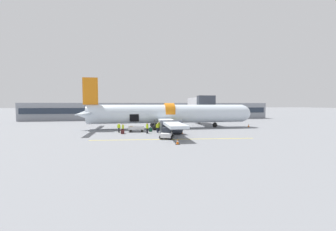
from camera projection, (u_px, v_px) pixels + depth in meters
The scene contains 18 objects.
ground_plane at pixel (167, 132), 36.45m from camera, with size 500.00×500.00×0.00m, color slate.
apron_marking_line at pixel (174, 139), 28.46m from camera, with size 22.80×2.12×0.01m.
terminal_strip at pixel (151, 111), 70.79m from camera, with size 77.20×14.06×5.23m.
jet_bridge_stub at pixel (200, 104), 48.99m from camera, with size 3.78×11.16×6.74m.
airplane at pixel (167, 114), 41.31m from camera, with size 35.33×31.66×9.87m.
baggage_tug_lead at pixel (167, 134), 29.26m from camera, with size 2.29×2.70×1.48m.
baggage_tug_mid at pixel (173, 127), 37.58m from camera, with size 2.91×3.39×1.47m.
baggage_cart_loading at pixel (137, 129), 36.22m from camera, with size 3.74×2.11×1.02m.
ground_crew_loader_a at pixel (159, 126), 37.05m from camera, with size 0.59×0.43×1.70m.
ground_crew_loader_b at pixel (123, 128), 34.55m from camera, with size 0.35×0.53×1.56m.
ground_crew_driver at pixel (158, 127), 35.23m from camera, with size 0.59×0.50×1.71m.
ground_crew_supervisor at pixel (147, 128), 34.23m from camera, with size 0.51×0.62×1.77m.
ground_crew_helper at pixel (119, 127), 35.30m from camera, with size 0.57×0.46×1.63m.
suitcase_on_tarmac_upright at pixel (151, 130), 36.43m from camera, with size 0.56×0.46×0.78m.
suitcase_on_tarmac_spare at pixel (123, 132), 33.55m from camera, with size 0.57×0.30×0.87m.
safety_cone_nose at pixel (249, 126), 43.89m from camera, with size 0.52×0.52×0.64m.
safety_cone_engine_left at pixel (178, 142), 24.84m from camera, with size 0.51×0.51×0.66m.
safety_cone_wingtip at pixel (182, 132), 33.75m from camera, with size 0.48×0.48×0.64m.
Camera 1 is at (-5.71, -35.78, 4.86)m, focal length 22.00 mm.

